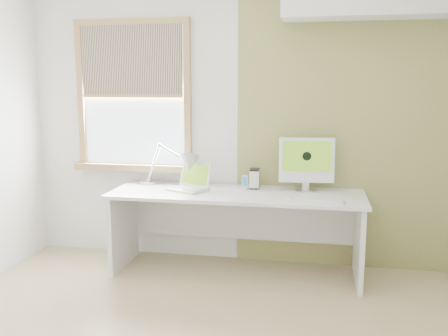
% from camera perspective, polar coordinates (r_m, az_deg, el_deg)
% --- Properties ---
extents(room, '(4.04, 3.54, 2.64)m').
position_cam_1_polar(room, '(2.81, -3.94, 2.49)').
color(room, tan).
rests_on(room, ground).
extents(accent_wall, '(2.00, 0.02, 2.60)m').
position_cam_1_polar(accent_wall, '(4.46, 14.45, 4.87)').
color(accent_wall, olive).
rests_on(accent_wall, room).
extents(window, '(1.20, 0.14, 1.42)m').
position_cam_1_polar(window, '(4.73, -10.59, 8.24)').
color(window, '#AA834C').
rests_on(window, room).
extents(desk, '(2.20, 0.70, 0.73)m').
position_cam_1_polar(desk, '(4.34, 1.56, -5.22)').
color(desk, silver).
rests_on(desk, room).
extents(desk_lamp, '(0.65, 0.40, 0.39)m').
position_cam_1_polar(desk_lamp, '(4.39, -5.06, 0.28)').
color(desk_lamp, silver).
rests_on(desk_lamp, desk).
extents(laptop, '(0.41, 0.38, 0.23)m').
position_cam_1_polar(laptop, '(4.35, -3.91, -1.78)').
color(laptop, silver).
rests_on(laptop, desk).
extents(phone_dock, '(0.08, 0.08, 0.13)m').
position_cam_1_polar(phone_dock, '(4.35, 2.45, -2.07)').
color(phone_dock, silver).
rests_on(phone_dock, desk).
extents(external_drive, '(0.09, 0.14, 0.18)m').
position_cam_1_polar(external_drive, '(4.40, 3.61, -1.24)').
color(external_drive, silver).
rests_on(external_drive, desk).
extents(imac, '(0.49, 0.17, 0.47)m').
position_cam_1_polar(imac, '(4.31, 9.63, 0.78)').
color(imac, silver).
rests_on(imac, desk).
extents(keyboard, '(0.47, 0.19, 0.02)m').
position_cam_1_polar(keyboard, '(3.96, 10.64, -3.80)').
color(keyboard, white).
rests_on(keyboard, desk).
extents(mouse, '(0.06, 0.10, 0.03)m').
position_cam_1_polar(mouse, '(3.95, 7.76, -3.66)').
color(mouse, white).
rests_on(mouse, desk).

